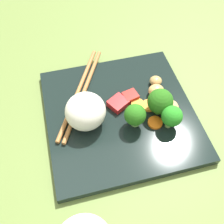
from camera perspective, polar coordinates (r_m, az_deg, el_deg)
The scene contains 15 objects.
ground_plane at distance 53.27cm, azimuth 1.66°, elevation -1.54°, with size 110.00×110.00×2.00cm, color olive.
square_plate at distance 51.81cm, azimuth 1.71°, elevation -0.45°, with size 28.20×28.20×1.55cm, color black.
rice_mound at distance 47.53cm, azimuth -5.73°, elevation 0.15°, with size 7.48×7.33×6.41cm, color white.
broccoli_floret_0 at distance 49.37cm, azimuth 10.36°, elevation 2.22°, with size 4.79×4.79×5.72cm.
broccoli_floret_1 at distance 47.13cm, azimuth 5.01°, elevation -0.69°, with size 3.96×3.96×5.36cm.
broccoli_floret_2 at distance 48.16cm, azimuth 12.77°, elevation -0.92°, with size 3.84×3.84×4.98cm.
carrot_slice_0 at distance 52.21cm, azimuth 7.90°, elevation 1.47°, with size 2.74×2.74×0.62cm, color orange.
carrot_slice_1 at distance 51.99cm, azimuth 5.52°, elevation 1.65°, with size 2.57×2.57×0.74cm, color orange.
carrot_slice_2 at distance 50.09cm, azimuth 9.28°, elevation -2.27°, with size 2.76×2.76×0.53cm, color orange.
pepper_chunk_0 at distance 52.69cm, azimuth 3.99°, elevation 3.37°, with size 2.72×2.48×1.38cm, color red.
pepper_chunk_1 at distance 51.61cm, azimuth 1.78°, elevation 1.97°, with size 3.14×3.42×1.35cm, color red.
chicken_piece_0 at distance 51.40cm, azimuth 12.31°, elevation 1.00°, with size 3.59×3.36×2.53cm, color tan.
chicken_piece_1 at distance 55.65cm, azimuth 9.42°, elevation 6.63°, with size 2.55×2.42×1.86cm, color tan.
chicken_piece_2 at distance 53.62cm, azimuth 9.51°, elevation 4.58°, with size 3.15×2.82×2.34cm, color tan.
chopstick_pair at distance 54.01cm, azimuth -6.72°, elevation 4.29°, with size 12.54×22.48×0.81cm.
Camera 1 is at (8.09, 28.48, 43.29)cm, focal length 42.39 mm.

